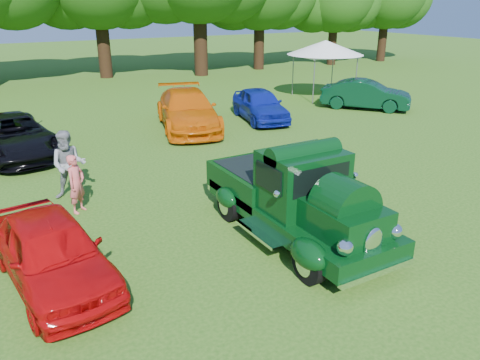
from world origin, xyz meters
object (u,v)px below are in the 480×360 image
spectator_grey (69,165)px  red_convertible (52,251)px  back_car_orange (188,110)px  hero_pickup (295,198)px  back_car_blue (260,105)px  back_car_black (12,136)px  canopy_tent (325,48)px  back_car_green (366,95)px  spectator_pink (76,184)px

spectator_grey → red_convertible: bearing=-86.1°
red_convertible → back_car_orange: bearing=46.3°
hero_pickup → back_car_blue: (5.23, 9.72, -0.18)m
red_convertible → back_car_black: back_car_black is taller
red_convertible → back_car_black: size_ratio=0.79×
red_convertible → canopy_tent: (16.16, 11.84, 1.99)m
back_car_green → back_car_blue: bearing=135.0°
canopy_tent → hero_pickup: bearing=-131.6°
spectator_grey → canopy_tent: (15.01, 7.72, 1.73)m
back_car_blue → canopy_tent: (5.85, 2.75, 1.96)m
back_car_black → spectator_grey: spectator_grey is taller
hero_pickup → spectator_grey: size_ratio=2.80×
hero_pickup → spectator_pink: bearing=136.9°
back_car_orange → spectator_pink: back_car_orange is taller
red_convertible → back_car_black: bearing=81.5°
back_car_blue → canopy_tent: 6.75m
red_convertible → canopy_tent: size_ratio=0.83×
spectator_pink → canopy_tent: 17.52m
hero_pickup → red_convertible: size_ratio=1.32×
back_car_green → canopy_tent: (0.04, 3.33, 1.96)m
back_car_black → canopy_tent: canopy_tent is taller
red_convertible → back_car_blue: bearing=34.2°
spectator_pink → spectator_grey: spectator_grey is taller
hero_pickup → back_car_black: (-4.89, 9.55, -0.19)m
hero_pickup → back_car_orange: (1.81, 9.95, -0.10)m
hero_pickup → back_car_blue: bearing=61.7°
spectator_grey → canopy_tent: canopy_tent is taller
red_convertible → spectator_grey: (1.15, 4.12, 0.26)m
back_car_green → red_convertible: bearing=168.6°
back_car_orange → back_car_blue: bearing=11.7°
red_convertible → back_car_orange: (6.90, 9.32, 0.11)m
back_car_black → spectator_pink: 5.90m
canopy_tent → red_convertible: bearing=-143.8°
canopy_tent → back_car_orange: bearing=-164.8°
back_car_orange → canopy_tent: bearing=30.7°
back_car_orange → back_car_green: bearing=10.5°
back_car_orange → spectator_grey: (-5.75, -5.20, 0.15)m
back_car_black → spectator_pink: size_ratio=3.35×
back_car_black → back_car_blue: bearing=-5.9°
red_convertible → back_car_black: 8.93m
red_convertible → spectator_pink: 3.29m
back_car_blue → canopy_tent: bearing=37.9°
back_car_green → canopy_tent: bearing=50.1°
back_car_black → spectator_pink: spectator_pink is taller
back_car_orange → back_car_green: back_car_orange is taller
hero_pickup → spectator_grey: 6.17m
hero_pickup → back_car_blue: 11.04m
back_car_blue → spectator_pink: size_ratio=2.75×
back_car_black → back_car_green: size_ratio=1.18×
canopy_tent → back_car_green: bearing=-90.7°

